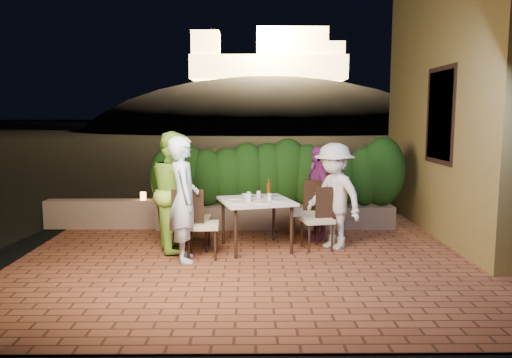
{
  "coord_description": "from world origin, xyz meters",
  "views": [
    {
      "loc": [
        -0.23,
        -6.5,
        2.01
      ],
      "look_at": [
        -0.16,
        0.94,
        1.05
      ],
      "focal_mm": 35.0,
      "sensor_mm": 36.0,
      "label": 1
    }
  ],
  "objects_px": {
    "dining_table": "(256,224)",
    "diner_purple": "(318,193)",
    "diner_green": "(175,191)",
    "bowl": "(248,195)",
    "parapet_lamp": "(143,196)",
    "chair_left_front": "(202,224)",
    "chair_right_back": "(305,211)",
    "beer_bottle": "(269,188)",
    "chair_left_back": "(195,217)",
    "diner_blue": "(184,199)",
    "diner_white": "(334,196)",
    "chair_right_front": "(317,218)"
  },
  "relations": [
    {
      "from": "chair_right_front",
      "to": "bowl",
      "type": "bearing_deg",
      "value": -27.96
    },
    {
      "from": "dining_table",
      "to": "diner_purple",
      "type": "distance_m",
      "value": 1.23
    },
    {
      "from": "bowl",
      "to": "parapet_lamp",
      "type": "distance_m",
      "value": 2.22
    },
    {
      "from": "diner_green",
      "to": "parapet_lamp",
      "type": "height_order",
      "value": "diner_green"
    },
    {
      "from": "chair_left_front",
      "to": "chair_left_back",
      "type": "bearing_deg",
      "value": 106.69
    },
    {
      "from": "bowl",
      "to": "chair_right_front",
      "type": "relative_size",
      "value": 0.18
    },
    {
      "from": "chair_left_back",
      "to": "diner_purple",
      "type": "distance_m",
      "value": 2.03
    },
    {
      "from": "diner_green",
      "to": "bowl",
      "type": "bearing_deg",
      "value": -91.71
    },
    {
      "from": "bowl",
      "to": "chair_left_back",
      "type": "xyz_separation_m",
      "value": [
        -0.78,
        -0.28,
        -0.29
      ]
    },
    {
      "from": "chair_left_front",
      "to": "chair_right_back",
      "type": "height_order",
      "value": "chair_right_back"
    },
    {
      "from": "beer_bottle",
      "to": "diner_green",
      "type": "height_order",
      "value": "diner_green"
    },
    {
      "from": "dining_table",
      "to": "beer_bottle",
      "type": "distance_m",
      "value": 0.57
    },
    {
      "from": "chair_left_front",
      "to": "diner_blue",
      "type": "distance_m",
      "value": 0.47
    },
    {
      "from": "dining_table",
      "to": "diner_blue",
      "type": "xyz_separation_m",
      "value": [
        -1.0,
        -0.6,
        0.49
      ]
    },
    {
      "from": "bowl",
      "to": "parapet_lamp",
      "type": "xyz_separation_m",
      "value": [
        -1.87,
        1.18,
        -0.2
      ]
    },
    {
      "from": "dining_table",
      "to": "diner_green",
      "type": "height_order",
      "value": "diner_green"
    },
    {
      "from": "bowl",
      "to": "diner_white",
      "type": "bearing_deg",
      "value": -10.64
    },
    {
      "from": "diner_blue",
      "to": "chair_left_front",
      "type": "bearing_deg",
      "value": -69.19
    },
    {
      "from": "bowl",
      "to": "diner_blue",
      "type": "height_order",
      "value": "diner_blue"
    },
    {
      "from": "beer_bottle",
      "to": "diner_purple",
      "type": "distance_m",
      "value": 0.98
    },
    {
      "from": "diner_green",
      "to": "chair_left_back",
      "type": "bearing_deg",
      "value": -102.09
    },
    {
      "from": "chair_right_front",
      "to": "chair_right_back",
      "type": "distance_m",
      "value": 0.51
    },
    {
      "from": "bowl",
      "to": "diner_purple",
      "type": "relative_size",
      "value": 0.11
    },
    {
      "from": "diner_purple",
      "to": "diner_green",
      "type": "bearing_deg",
      "value": -88.44
    },
    {
      "from": "dining_table",
      "to": "beer_bottle",
      "type": "height_order",
      "value": "beer_bottle"
    },
    {
      "from": "beer_bottle",
      "to": "bowl",
      "type": "xyz_separation_m",
      "value": [
        -0.32,
        0.2,
        -0.14
      ]
    },
    {
      "from": "parapet_lamp",
      "to": "diner_white",
      "type": "bearing_deg",
      "value": -24.15
    },
    {
      "from": "chair_right_back",
      "to": "chair_left_front",
      "type": "bearing_deg",
      "value": 31.31
    },
    {
      "from": "chair_right_front",
      "to": "parapet_lamp",
      "type": "relative_size",
      "value": 6.7
    },
    {
      "from": "chair_left_front",
      "to": "chair_right_back",
      "type": "distance_m",
      "value": 1.79
    },
    {
      "from": "chair_left_front",
      "to": "diner_purple",
      "type": "height_order",
      "value": "diner_purple"
    },
    {
      "from": "beer_bottle",
      "to": "chair_left_front",
      "type": "distance_m",
      "value": 1.17
    },
    {
      "from": "chair_left_front",
      "to": "diner_purple",
      "type": "bearing_deg",
      "value": 28.34
    },
    {
      "from": "dining_table",
      "to": "chair_right_back",
      "type": "distance_m",
      "value": 0.91
    },
    {
      "from": "chair_left_front",
      "to": "chair_left_back",
      "type": "relative_size",
      "value": 1.0
    },
    {
      "from": "bowl",
      "to": "parapet_lamp",
      "type": "height_order",
      "value": "bowl"
    },
    {
      "from": "chair_left_back",
      "to": "diner_green",
      "type": "relative_size",
      "value": 0.55
    },
    {
      "from": "bowl",
      "to": "diner_purple",
      "type": "xyz_separation_m",
      "value": [
        1.13,
        0.32,
        -0.01
      ]
    },
    {
      "from": "chair_left_back",
      "to": "diner_purple",
      "type": "height_order",
      "value": "diner_purple"
    },
    {
      "from": "parapet_lamp",
      "to": "chair_right_front",
      "type": "bearing_deg",
      "value": -26.91
    },
    {
      "from": "dining_table",
      "to": "bowl",
      "type": "height_order",
      "value": "bowl"
    },
    {
      "from": "chair_right_back",
      "to": "diner_blue",
      "type": "bearing_deg",
      "value": 31.69
    },
    {
      "from": "chair_right_front",
      "to": "diner_green",
      "type": "distance_m",
      "value": 2.16
    },
    {
      "from": "diner_green",
      "to": "diner_white",
      "type": "relative_size",
      "value": 1.11
    },
    {
      "from": "dining_table",
      "to": "diner_purple",
      "type": "relative_size",
      "value": 0.67
    },
    {
      "from": "chair_left_back",
      "to": "chair_left_front",
      "type": "bearing_deg",
      "value": -69.27
    },
    {
      "from": "diner_green",
      "to": "diner_purple",
      "type": "bearing_deg",
      "value": -91.94
    },
    {
      "from": "dining_table",
      "to": "parapet_lamp",
      "type": "xyz_separation_m",
      "value": [
        -2.0,
        1.46,
        0.2
      ]
    },
    {
      "from": "chair_left_back",
      "to": "diner_blue",
      "type": "xyz_separation_m",
      "value": [
        -0.08,
        -0.6,
        0.38
      ]
    },
    {
      "from": "bowl",
      "to": "chair_right_back",
      "type": "distance_m",
      "value": 0.97
    }
  ]
}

